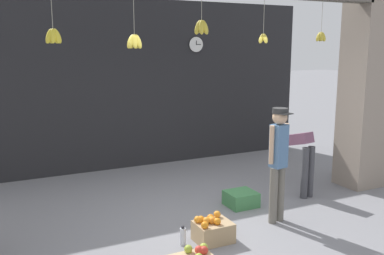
# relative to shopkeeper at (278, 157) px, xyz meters

# --- Properties ---
(ground_plane) EXTENTS (60.00, 60.00, 0.00)m
(ground_plane) POSITION_rel_shopkeeper_xyz_m (-0.87, 0.39, -0.92)
(ground_plane) COLOR gray
(shop_back_wall) EXTENTS (7.64, 0.12, 3.27)m
(shop_back_wall) POSITION_rel_shopkeeper_xyz_m (-0.87, 3.55, 0.72)
(shop_back_wall) COLOR #232326
(shop_back_wall) RESTS_ON ground_plane
(shop_pillar_right) EXTENTS (0.70, 0.60, 3.27)m
(shop_pillar_right) POSITION_rel_shopkeeper_xyz_m (2.30, 0.69, 0.72)
(shop_pillar_right) COLOR gray
(shop_pillar_right) RESTS_ON ground_plane
(shopkeeper) EXTENTS (0.34, 0.27, 1.58)m
(shopkeeper) POSITION_rel_shopkeeper_xyz_m (0.00, 0.00, 0.00)
(shopkeeper) COLOR #6B665B
(shopkeeper) RESTS_ON ground_plane
(worker_stooping) EXTENTS (0.34, 0.82, 1.07)m
(worker_stooping) POSITION_rel_shopkeeper_xyz_m (0.99, 0.80, -0.21)
(worker_stooping) COLOR #424247
(worker_stooping) RESTS_ON ground_plane
(fruit_crate_oranges) EXTENTS (0.44, 0.36, 0.33)m
(fruit_crate_oranges) POSITION_rel_shopkeeper_xyz_m (-1.08, -0.15, -0.77)
(fruit_crate_oranges) COLOR tan
(fruit_crate_oranges) RESTS_ON ground_plane
(produce_box_green) EXTENTS (0.43, 0.40, 0.22)m
(produce_box_green) POSITION_rel_shopkeeper_xyz_m (-0.12, 0.71, -0.81)
(produce_box_green) COLOR #42844C
(produce_box_green) RESTS_ON ground_plane
(water_bottle) EXTENTS (0.07, 0.07, 0.24)m
(water_bottle) POSITION_rel_shopkeeper_xyz_m (-1.45, -0.09, -0.81)
(water_bottle) COLOR silver
(water_bottle) RESTS_ON ground_plane
(wall_clock) EXTENTS (0.32, 0.03, 0.32)m
(wall_clock) POSITION_rel_shopkeeper_xyz_m (0.50, 3.47, 1.49)
(wall_clock) COLOR black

